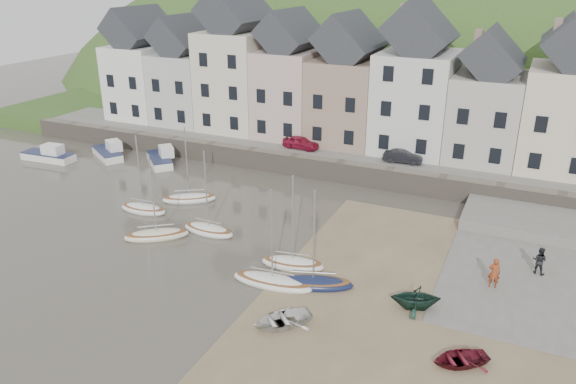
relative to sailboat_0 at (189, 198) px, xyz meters
The scene contains 25 objects.
ground 12.14m from the sailboat_0, 38.90° to the right, with size 160.00×160.00×0.00m, color #4C463C.
quay_land 26.15m from the sailboat_0, 68.82° to the left, with size 90.00×30.00×1.50m, color #3A5923.
quay_street 16.02m from the sailboat_0, 53.75° to the left, with size 70.00×7.00×0.10m, color slate.
seawall 13.33m from the sailboat_0, 44.80° to the left, with size 70.00×1.20×1.80m, color slate.
beach 21.82m from the sailboat_0, 20.44° to the right, with size 18.00×26.00×0.06m, color brown.
slipway 24.45m from the sailboat_0, ahead, with size 8.00×18.00×0.12m, color slate.
hillside 55.65m from the sailboat_0, 85.15° to the left, with size 134.40×84.00×84.00m.
townhouse_terrace 21.06m from the sailboat_0, 55.63° to the left, with size 61.05×8.00×13.93m.
sailboat_0 is the anchor object (origin of this frame).
sailboat_1 3.80m from the sailboat_0, 122.23° to the right, with size 3.95×1.74×6.32m.
sailboat_2 6.63m from the sailboat_0, 75.67° to the right, with size 4.44×3.84×6.32m.
sailboat_3 6.18m from the sailboat_0, 43.48° to the right, with size 4.04×1.65×6.32m.
sailboat_4 14.44m from the sailboat_0, 36.39° to the right, with size 5.10×1.84×6.32m.
sailboat_5 15.87m from the sailboat_0, 29.13° to the right, with size 4.99×2.95×6.32m.
sailboat_6 13.31m from the sailboat_0, 27.32° to the right, with size 4.19×2.16×6.32m.
motorboat_0 14.73m from the sailboat_0, 156.07° to the left, with size 4.94×3.98×1.70m.
motorboat_1 18.29m from the sailboat_0, behind, with size 5.49×2.09×1.70m.
motorboat_2 10.06m from the sailboat_0, 139.35° to the left, with size 4.61×4.47×1.70m.
rowboat_white 18.27m from the sailboat_0, 40.87° to the right, with size 2.25×3.16×0.65m, color silver.
rowboat_green 21.19m from the sailboat_0, 20.81° to the right, with size 2.32×2.69×1.42m, color #163329.
rowboat_red 25.35m from the sailboat_0, 26.22° to the right, with size 1.96×2.74×0.57m, color maroon.
person_red 23.72m from the sailboat_0, ahead, with size 0.68×0.45×1.88m, color #95391B.
person_dark 25.80m from the sailboat_0, ahead, with size 0.84×0.66×1.73m, color black.
car_left 12.87m from the sailboat_0, 68.99° to the left, with size 1.40×3.48×1.19m, color maroon.
car_right 18.66m from the sailboat_0, 39.79° to the left, with size 1.17×3.36×1.11m, color black.
Camera 1 is at (14.72, -26.06, 17.37)m, focal length 34.39 mm.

